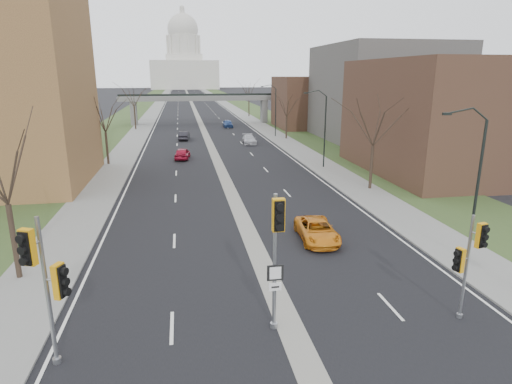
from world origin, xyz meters
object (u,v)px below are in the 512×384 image
object	(u,v)px
signal_pole_right	(469,254)
car_right_near	(317,230)
signal_pole_median	(277,240)
signal_pole_left	(45,274)
car_left_far	(184,136)
car_right_mid	(249,139)
car_right_far	(228,123)
car_left_near	(182,153)

from	to	relation	value
signal_pole_right	car_right_near	size ratio (longest dim) A/B	0.99
signal_pole_median	signal_pole_right	distance (m)	8.25
signal_pole_left	car_right_near	bearing A→B (deg)	61.80
car_left_far	car_right_near	size ratio (longest dim) A/B	0.88
signal_pole_left	car_right_mid	bearing A→B (deg)	96.88
signal_pole_median	car_right_far	bearing A→B (deg)	85.59
car_left_far	car_right_far	xyz separation A→B (m)	(8.98, 16.24, 0.05)
car_right_far	signal_pole_left	bearing A→B (deg)	-101.31
car_right_near	signal_pole_right	bearing A→B (deg)	-68.55
signal_pole_median	signal_pole_right	world-z (taller)	signal_pole_median
car_right_mid	car_right_far	world-z (taller)	car_right_far
signal_pole_left	car_left_near	size ratio (longest dim) A/B	1.37
car_left_near	car_right_mid	world-z (taller)	car_left_near
signal_pole_left	car_left_far	world-z (taller)	signal_pole_left
signal_pole_left	car_right_near	world-z (taller)	signal_pole_left
car_right_near	car_right_mid	bearing A→B (deg)	90.75
car_right_near	car_left_far	bearing A→B (deg)	103.26
signal_pole_median	car_right_near	bearing A→B (deg)	63.46
car_right_far	car_right_near	bearing A→B (deg)	-91.17
car_right_mid	signal_pole_median	bearing A→B (deg)	-96.14
car_left_near	car_right_far	bearing A→B (deg)	-98.62
car_left_near	signal_pole_right	bearing A→B (deg)	113.70
car_left_far	car_left_near	bearing A→B (deg)	94.76
signal_pole_left	car_right_far	xyz separation A→B (m)	(14.24, 72.98, -3.03)
car_left_far	car_right_far	distance (m)	18.55
signal_pole_left	car_right_near	xyz separation A→B (m)	(13.26, 10.48, -3.12)
car_right_near	car_right_far	size ratio (longest dim) A/B	1.09
signal_pole_right	car_left_near	xyz separation A→B (m)	(-11.71, 39.79, -2.43)
signal_pole_right	car_right_mid	xyz separation A→B (m)	(-1.40, 50.55, -2.47)
signal_pole_left	car_left_near	bearing A→B (deg)	106.57
signal_pole_right	car_right_near	distance (m)	10.99
signal_pole_right	car_right_near	xyz separation A→B (m)	(-3.31, 10.19, -2.47)
car_left_near	car_left_far	bearing A→B (deg)	-84.10
car_left_far	car_right_near	bearing A→B (deg)	105.96
car_left_near	car_right_near	xyz separation A→B (m)	(8.40, -29.60, -0.04)
signal_pole_left	signal_pole_right	xyz separation A→B (m)	(16.56, 0.29, -0.64)
car_left_near	car_right_near	bearing A→B (deg)	113.14
signal_pole_left	signal_pole_right	distance (m)	16.58
car_left_far	car_right_far	world-z (taller)	car_right_far
signal_pole_right	car_left_near	world-z (taller)	signal_pole_right
signal_pole_right	car_left_far	distance (m)	57.63
signal_pole_left	car_left_near	distance (m)	40.49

